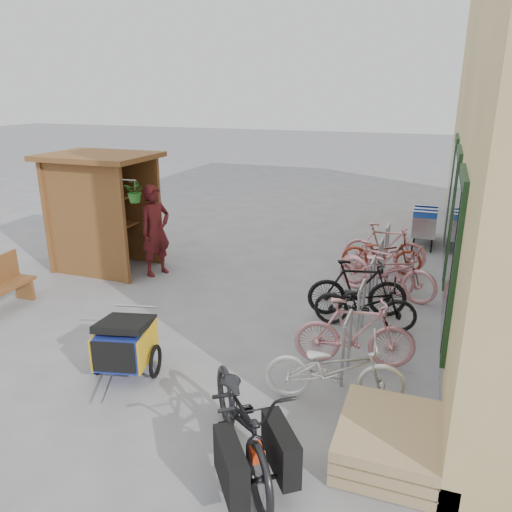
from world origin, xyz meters
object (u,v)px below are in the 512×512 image
(bike_4, at_px, (387,270))
(cargo_bike, at_px, (243,419))
(bike_3, at_px, (357,289))
(kiosk, at_px, (98,196))
(pallet_stack, at_px, (388,441))
(person_kiosk, at_px, (156,231))
(bike_5, at_px, (376,266))
(bike_0, at_px, (335,369))
(child_trailer, at_px, (125,342))
(bike_6, at_px, (381,254))
(shopping_carts, at_px, (425,221))
(bike_1, at_px, (355,333))
(bike_2, at_px, (365,303))
(bike_7, at_px, (385,247))

(bike_4, bearing_deg, cargo_bike, -173.59)
(bike_3, distance_m, bike_4, 1.13)
(kiosk, xyz_separation_m, bike_3, (5.41, -0.55, -1.06))
(pallet_stack, xyz_separation_m, cargo_bike, (-1.37, -0.57, 0.31))
(person_kiosk, bearing_deg, pallet_stack, -104.64)
(cargo_bike, bearing_deg, bike_5, 46.21)
(person_kiosk, bearing_deg, bike_0, -102.66)
(bike_0, bearing_deg, child_trailer, 86.75)
(pallet_stack, xyz_separation_m, bike_5, (-0.72, 4.60, 0.25))
(kiosk, relative_size, bike_5, 1.62)
(kiosk, distance_m, bike_3, 5.54)
(kiosk, bearing_deg, bike_6, 16.75)
(shopping_carts, distance_m, cargo_bike, 8.69)
(bike_1, distance_m, bike_6, 3.82)
(shopping_carts, xyz_separation_m, bike_4, (-0.51, -3.63, -0.09))
(cargo_bike, height_order, person_kiosk, person_kiosk)
(bike_0, height_order, bike_1, bike_1)
(person_kiosk, relative_size, bike_4, 0.99)
(person_kiosk, height_order, bike_4, person_kiosk)
(pallet_stack, distance_m, bike_3, 3.44)
(bike_0, xyz_separation_m, bike_5, (0.01, 3.80, 0.02))
(pallet_stack, bearing_deg, bike_6, 97.54)
(pallet_stack, relative_size, bike_4, 0.64)
(child_trailer, height_order, bike_6, bike_6)
(kiosk, bearing_deg, bike_2, -9.61)
(cargo_bike, height_order, bike_5, cargo_bike)
(bike_0, xyz_separation_m, bike_7, (0.03, 4.95, 0.06))
(bike_5, bearing_deg, kiosk, 116.02)
(bike_3, bearing_deg, shopping_carts, -25.64)
(shopping_carts, relative_size, child_trailer, 1.06)
(child_trailer, distance_m, bike_5, 4.95)
(bike_1, height_order, bike_4, bike_4)
(bike_6, bearing_deg, person_kiosk, 105.08)
(bike_0, bearing_deg, bike_6, -10.24)
(bike_1, xyz_separation_m, bike_5, (-0.08, 2.88, -0.03))
(bike_6, bearing_deg, bike_0, 174.63)
(pallet_stack, height_order, bike_0, bike_0)
(cargo_bike, relative_size, bike_1, 1.25)
(person_kiosk, bearing_deg, bike_2, -79.67)
(pallet_stack, height_order, person_kiosk, person_kiosk)
(pallet_stack, height_order, shopping_carts, shopping_carts)
(kiosk, xyz_separation_m, bike_1, (5.63, -2.15, -1.06))
(bike_4, xyz_separation_m, bike_5, (-0.21, 0.22, -0.03))
(bike_0, relative_size, bike_1, 1.03)
(child_trailer, distance_m, bike_0, 2.73)
(cargo_bike, distance_m, bike_7, 6.36)
(person_kiosk, height_order, bike_6, person_kiosk)
(bike_5, height_order, bike_6, bike_5)
(bike_0, height_order, bike_5, bike_5)
(pallet_stack, bearing_deg, bike_5, 98.90)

